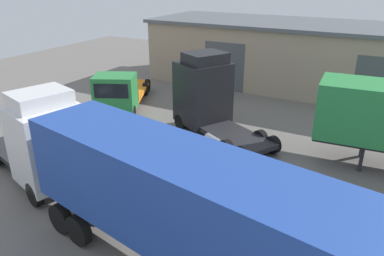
{
  "coord_description": "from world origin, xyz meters",
  "views": [
    {
      "loc": [
        5.76,
        -11.32,
        8.38
      ],
      "look_at": [
        -1.98,
        2.87,
        1.6
      ],
      "focal_mm": 35.0,
      "sensor_mm": 36.0,
      "label": 1
    }
  ],
  "objects_px": {
    "flatbed_truck_green": "(119,93)",
    "traffic_cone": "(116,141)",
    "tractor_unit_white": "(44,142)",
    "container_trailer_teal": "(182,202)",
    "tractor_unit_black": "(207,96)"
  },
  "relations": [
    {
      "from": "tractor_unit_white",
      "to": "flatbed_truck_green",
      "type": "xyz_separation_m",
      "value": [
        -3.06,
        8.52,
        -0.69
      ]
    },
    {
      "from": "tractor_unit_black",
      "to": "flatbed_truck_green",
      "type": "relative_size",
      "value": 0.9
    },
    {
      "from": "tractor_unit_black",
      "to": "traffic_cone",
      "type": "relative_size",
      "value": 12.07
    },
    {
      "from": "flatbed_truck_green",
      "to": "traffic_cone",
      "type": "bearing_deg",
      "value": 10.09
    },
    {
      "from": "flatbed_truck_green",
      "to": "traffic_cone",
      "type": "height_order",
      "value": "flatbed_truck_green"
    },
    {
      "from": "container_trailer_teal",
      "to": "traffic_cone",
      "type": "xyz_separation_m",
      "value": [
        -7.51,
        6.09,
        -2.32
      ]
    },
    {
      "from": "container_trailer_teal",
      "to": "flatbed_truck_green",
      "type": "relative_size",
      "value": 1.5
    },
    {
      "from": "tractor_unit_black",
      "to": "traffic_cone",
      "type": "xyz_separation_m",
      "value": [
        -3.21,
        -4.06,
        -1.83
      ]
    },
    {
      "from": "tractor_unit_black",
      "to": "traffic_cone",
      "type": "height_order",
      "value": "tractor_unit_black"
    },
    {
      "from": "tractor_unit_white",
      "to": "traffic_cone",
      "type": "bearing_deg",
      "value": 106.33
    },
    {
      "from": "tractor_unit_white",
      "to": "container_trailer_teal",
      "type": "distance_m",
      "value": 7.76
    },
    {
      "from": "tractor_unit_white",
      "to": "container_trailer_teal",
      "type": "xyz_separation_m",
      "value": [
        7.52,
        -1.8,
        0.61
      ]
    },
    {
      "from": "tractor_unit_white",
      "to": "tractor_unit_black",
      "type": "bearing_deg",
      "value": 85.44
    },
    {
      "from": "tractor_unit_white",
      "to": "flatbed_truck_green",
      "type": "distance_m",
      "value": 9.08
    },
    {
      "from": "traffic_cone",
      "to": "tractor_unit_black",
      "type": "bearing_deg",
      "value": 51.72
    }
  ]
}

